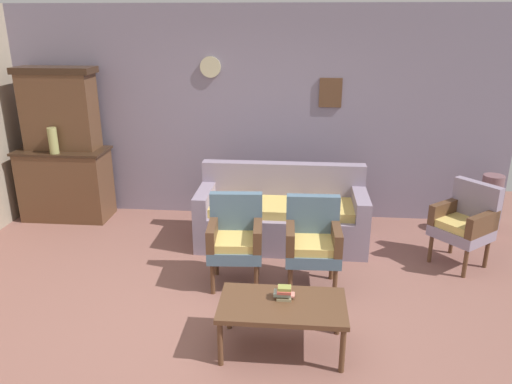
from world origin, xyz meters
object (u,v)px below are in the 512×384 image
object	(u,v)px
coffee_table	(282,308)
side_cabinet	(66,184)
vase_on_cabinet	(53,141)
armchair_near_couch_end	(313,240)
floral_couch	(282,216)
floor_vase_by_wall	(489,205)
wingback_chair_by_fireplace	(465,221)
book_stack_on_table	(284,293)
armchair_near_cabinet	(236,236)

from	to	relation	value
coffee_table	side_cabinet	bearing A→B (deg)	139.08
vase_on_cabinet	armchair_near_couch_end	bearing A→B (deg)	-22.75
floral_couch	floor_vase_by_wall	xyz separation A→B (m)	(2.50, 0.43, 0.06)
vase_on_cabinet	coffee_table	distance (m)	3.85
vase_on_cabinet	armchair_near_couch_end	xyz separation A→B (m)	(3.20, -1.34, -0.59)
vase_on_cabinet	armchair_near_couch_end	distance (m)	3.52
armchair_near_couch_end	coffee_table	xyz separation A→B (m)	(-0.25, -1.03, -0.12)
floor_vase_by_wall	floral_couch	bearing A→B (deg)	-170.17
wingback_chair_by_fireplace	floral_couch	bearing A→B (deg)	169.08
wingback_chair_by_fireplace	armchair_near_couch_end	bearing A→B (deg)	-159.25
side_cabinet	book_stack_on_table	bearing A→B (deg)	-40.06
side_cabinet	vase_on_cabinet	world-z (taller)	vase_on_cabinet
book_stack_on_table	armchair_near_couch_end	bearing A→B (deg)	75.64
vase_on_cabinet	book_stack_on_table	world-z (taller)	vase_on_cabinet
armchair_near_cabinet	armchair_near_couch_end	size ratio (longest dim) A/B	1.00
armchair_near_couch_end	floor_vase_by_wall	xyz separation A→B (m)	(2.16, 1.42, -0.12)
floral_couch	armchair_near_couch_end	bearing A→B (deg)	-71.19
floor_vase_by_wall	armchair_near_couch_end	bearing A→B (deg)	-146.63
side_cabinet	book_stack_on_table	xyz separation A→B (m)	(2.95, -2.48, 0.01)
armchair_near_cabinet	wingback_chair_by_fireplace	xyz separation A→B (m)	(2.37, 0.61, 0.00)
side_cabinet	floral_couch	world-z (taller)	side_cabinet
floral_couch	floor_vase_by_wall	distance (m)	2.54
side_cabinet	floral_couch	bearing A→B (deg)	-10.56
side_cabinet	vase_on_cabinet	size ratio (longest dim) A/B	3.55
vase_on_cabinet	coffee_table	world-z (taller)	vase_on_cabinet
floral_couch	armchair_near_cabinet	size ratio (longest dim) A/B	2.16
vase_on_cabinet	floor_vase_by_wall	distance (m)	5.41
coffee_table	floor_vase_by_wall	distance (m)	3.44
armchair_near_cabinet	armchair_near_couch_end	bearing A→B (deg)	-0.60
side_cabinet	vase_on_cabinet	distance (m)	0.65
floor_vase_by_wall	wingback_chair_by_fireplace	bearing A→B (deg)	-123.82
floral_couch	armchair_near_cabinet	distance (m)	1.08
armchair_near_cabinet	armchair_near_couch_end	xyz separation A→B (m)	(0.76, -0.01, 0.00)
vase_on_cabinet	armchair_near_cabinet	bearing A→B (deg)	-28.63
book_stack_on_table	floral_couch	bearing A→B (deg)	92.70
floral_couch	book_stack_on_table	size ratio (longest dim) A/B	11.69
floral_couch	armchair_near_couch_end	size ratio (longest dim) A/B	2.16
floral_couch	armchair_near_couch_end	world-z (taller)	same
armchair_near_cabinet	wingback_chair_by_fireplace	distance (m)	2.45
side_cabinet	vase_on_cabinet	xyz separation A→B (m)	(0.00, -0.18, 0.63)
armchair_near_cabinet	wingback_chair_by_fireplace	bearing A→B (deg)	14.31
armchair_near_couch_end	coffee_table	bearing A→B (deg)	-103.78
wingback_chair_by_fireplace	floor_vase_by_wall	bearing A→B (deg)	56.18
coffee_table	floor_vase_by_wall	world-z (taller)	floor_vase_by_wall
vase_on_cabinet	floral_couch	distance (m)	2.98
wingback_chair_by_fireplace	book_stack_on_table	world-z (taller)	wingback_chair_by_fireplace
side_cabinet	armchair_near_cabinet	world-z (taller)	side_cabinet
vase_on_cabinet	floor_vase_by_wall	bearing A→B (deg)	0.89
vase_on_cabinet	armchair_near_cabinet	size ratio (longest dim) A/B	0.36
wingback_chair_by_fireplace	book_stack_on_table	xyz separation A→B (m)	(-1.86, -1.57, -0.03)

